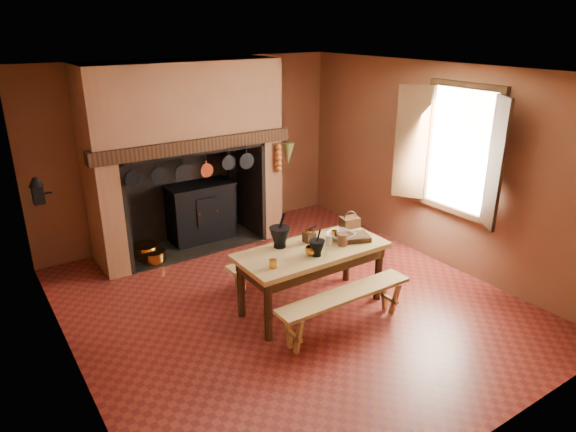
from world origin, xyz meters
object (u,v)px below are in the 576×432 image
Objects in this scene: bench_front at (345,303)px; iron_range at (201,211)px; work_table at (312,258)px; wicker_basket at (350,222)px; coffee_grinder at (309,236)px; mixing_bowl at (341,236)px.

iron_range is at bearing 93.72° from bench_front.
work_table is 7.16× the size of wicker_basket.
coffee_grinder is at bearing 65.05° from work_table.
wicker_basket reaches higher than work_table.
mixing_bowl is at bearing -21.45° from coffee_grinder.
mixing_bowl is (0.68, -2.63, 0.34)m from iron_range.
work_table is at bearing -175.06° from mixing_bowl.
wicker_basket reaches higher than coffee_grinder.
bench_front is 5.13× the size of mixing_bowl.
iron_range is 6.30× the size of wicker_basket.
wicker_basket is at bearing 18.98° from work_table.
work_table is 5.45× the size of mixing_bowl.
mixing_bowl is at bearing -75.59° from iron_range.
iron_range is 8.21× the size of coffee_grinder.
bench_front is 1.31m from wicker_basket.
iron_range reaches higher than mixing_bowl.
bench_front is at bearing -124.91° from mixing_bowl.
wicker_basket reaches higher than bench_front.
work_table is 0.28m from coffee_grinder.
iron_range reaches higher than wicker_basket.
iron_range is 2.63m from wicker_basket.
iron_range is 2.69m from work_table.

